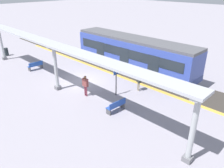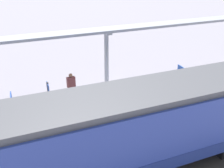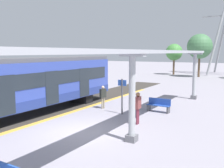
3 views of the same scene
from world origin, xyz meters
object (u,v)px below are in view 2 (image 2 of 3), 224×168
object	(u,v)px
canopy_pillar_second	(107,60)
platform_info_sign	(49,98)
bench_mid_platform	(14,103)
bench_near_end	(185,73)
train_near_carriage	(132,130)
passenger_waiting_near_edge	(40,126)
passenger_by_the_benches	(71,83)

from	to	relation	value
canopy_pillar_second	platform_info_sign	distance (m)	5.03
bench_mid_platform	platform_info_sign	bearing A→B (deg)	-135.76
bench_mid_platform	canopy_pillar_second	bearing A→B (deg)	-81.32
bench_near_end	bench_mid_platform	distance (m)	11.52
train_near_carriage	passenger_waiting_near_edge	bearing A→B (deg)	46.42
canopy_pillar_second	bench_near_end	xyz separation A→B (m)	(-0.95, -5.57, -1.46)
train_near_carriage	passenger_waiting_near_edge	world-z (taller)	train_near_carriage
train_near_carriage	bench_mid_platform	world-z (taller)	train_near_carriage
bench_near_end	passenger_waiting_near_edge	world-z (taller)	passenger_waiting_near_edge
platform_info_sign	passenger_waiting_near_edge	distance (m)	2.06
bench_near_end	train_near_carriage	bearing A→B (deg)	131.36
canopy_pillar_second	platform_info_sign	size ratio (longest dim) A/B	1.71
bench_near_end	bench_mid_platform	xyz separation A→B (m)	(0.05, 11.52, 0.00)
bench_mid_platform	platform_info_sign	size ratio (longest dim) A/B	0.69
canopy_pillar_second	passenger_by_the_benches	bearing A→B (deg)	109.00
bench_near_end	passenger_waiting_near_edge	distance (m)	11.18
bench_mid_platform	passenger_by_the_benches	bearing A→B (deg)	-89.88
bench_near_end	passenger_by_the_benches	xyz separation A→B (m)	(0.05, 8.19, 0.63)
passenger_by_the_benches	canopy_pillar_second	bearing A→B (deg)	-71.00
platform_info_sign	bench_near_end	bearing A→B (deg)	-80.03
platform_info_sign	passenger_waiting_near_edge	size ratio (longest dim) A/B	1.41
train_near_carriage	canopy_pillar_second	bearing A→B (deg)	-14.04
passenger_waiting_near_edge	passenger_by_the_benches	size ratio (longest dim) A/B	0.91
passenger_waiting_near_edge	passenger_by_the_benches	distance (m)	4.36
train_near_carriage	passenger_by_the_benches	xyz separation A→B (m)	(6.62, 0.73, -0.76)
canopy_pillar_second	passenger_by_the_benches	xyz separation A→B (m)	(-0.90, 2.61, -0.83)
train_near_carriage	passenger_by_the_benches	size ratio (longest dim) A/B	7.71
bench_near_end	passenger_by_the_benches	bearing A→B (deg)	89.62
bench_mid_platform	passenger_waiting_near_edge	xyz separation A→B (m)	(-3.64, -0.94, 0.53)
bench_mid_platform	passenger_by_the_benches	world-z (taller)	passenger_by_the_benches
bench_near_end	bench_mid_platform	world-z (taller)	same
canopy_pillar_second	bench_mid_platform	world-z (taller)	canopy_pillar_second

